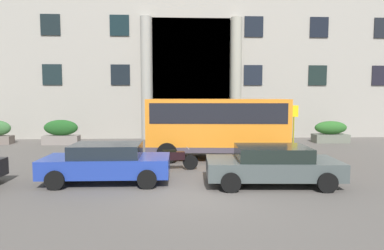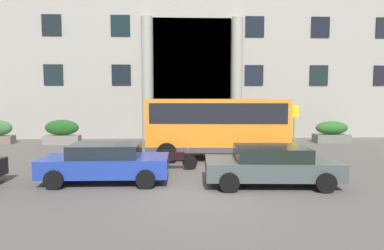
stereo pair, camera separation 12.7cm
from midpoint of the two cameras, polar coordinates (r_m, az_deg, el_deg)
name	(u,v)px [view 1 (the left image)]	position (r m, az deg, el deg)	size (l,w,h in m)	color
ground_plane	(201,194)	(10.34, 1.26, -11.87)	(80.00, 64.00, 0.12)	#56514D
office_building_facade	(185,9)	(28.24, -1.28, 19.36)	(34.08, 9.63, 19.88)	#A19A90
orange_minibus	(217,123)	(15.53, 4.11, 0.30)	(6.54, 3.00, 2.80)	orange
bus_stop_sign	(294,123)	(18.18, 16.92, 0.33)	(0.44, 0.08, 2.45)	#979117
hedge_planter_far_west	(234,130)	(20.68, 7.11, -0.90)	(1.91, 0.75, 1.70)	gray
hedge_planter_west	(331,132)	(22.67, 22.60, -1.15)	(2.14, 0.95, 1.36)	slate
hedge_planter_entrance_right	(61,133)	(21.62, -21.78, -1.22)	(2.12, 0.73, 1.50)	gray
hedge_planter_east	(183,131)	(20.76, -1.69, -1.03)	(1.65, 0.99, 1.56)	gray
parked_sedan_far	(272,164)	(11.38, 13.29, -6.62)	(4.42, 2.27, 1.28)	#434C4C
white_taxi_kerbside	(107,162)	(11.72, -14.74, -6.22)	(4.25, 1.98, 1.33)	#1F3898
motorcycle_far_end	(173,159)	(13.19, -3.60, -5.87)	(1.93, 0.55, 0.89)	black
motorcycle_near_kerb	(253,159)	(13.45, 10.18, -5.72)	(1.98, 0.55, 0.89)	black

